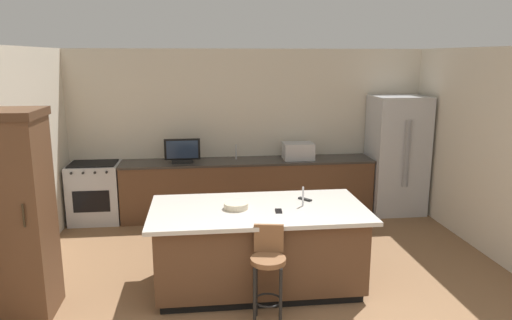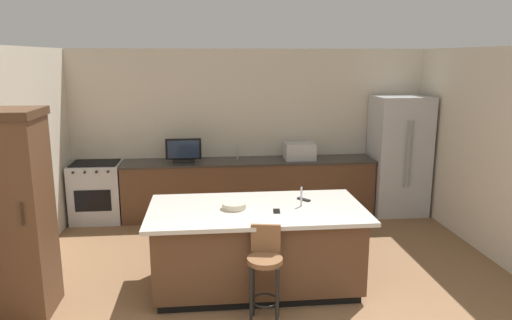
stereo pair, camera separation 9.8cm
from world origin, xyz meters
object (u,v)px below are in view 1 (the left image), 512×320
at_px(refrigerator, 397,155).
at_px(fruit_bowl, 236,206).
at_px(tv_monitor, 182,152).
at_px(kitchen_island, 258,247).
at_px(tv_remote, 305,199).
at_px(range_oven, 95,193).
at_px(bar_stool_center, 268,267).
at_px(cabinet_tower, 17,212).
at_px(microwave, 298,151).
at_px(cell_phone, 279,211).

xyz_separation_m(refrigerator, fruit_bowl, (-2.83, -2.40, -0.00)).
relative_size(refrigerator, tv_monitor, 3.49).
bearing_deg(tv_monitor, kitchen_island, -69.54).
height_order(refrigerator, tv_remote, refrigerator).
bearing_deg(range_oven, kitchen_island, -47.30).
xyz_separation_m(refrigerator, tv_remote, (-2.01, -2.17, -0.03)).
relative_size(kitchen_island, bar_stool_center, 2.46).
xyz_separation_m(range_oven, bar_stool_center, (2.27, -3.18, 0.10)).
bearing_deg(tv_remote, refrigerator, 7.78).
height_order(cabinet_tower, microwave, cabinet_tower).
relative_size(tv_monitor, bar_stool_center, 0.58).
bearing_deg(tv_remote, cell_phone, -174.47).
bearing_deg(range_oven, cell_phone, -46.58).
relative_size(kitchen_island, tv_monitor, 4.27).
bearing_deg(fruit_bowl, cell_phone, -18.02).
distance_m(fruit_bowl, cell_phone, 0.47).
xyz_separation_m(kitchen_island, cabinet_tower, (-2.39, -0.30, 0.60)).
bearing_deg(microwave, range_oven, -179.98).
bearing_deg(refrigerator, kitchen_island, -137.18).
bearing_deg(cabinet_tower, refrigerator, 28.41).
distance_m(microwave, tv_remote, 2.27).
bearing_deg(fruit_bowl, range_oven, 129.39).
xyz_separation_m(kitchen_island, fruit_bowl, (-0.24, -0.01, 0.49)).
bearing_deg(refrigerator, tv_monitor, 179.85).
distance_m(kitchen_island, range_oven, 3.34).
relative_size(cell_phone, tv_remote, 0.88).
xyz_separation_m(cabinet_tower, microwave, (3.34, 2.75, -0.02)).
relative_size(tv_monitor, cell_phone, 3.68).
relative_size(bar_stool_center, cell_phone, 6.38).
distance_m(tv_monitor, tv_remote, 2.63).
height_order(fruit_bowl, cell_phone, fruit_bowl).
bearing_deg(kitchen_island, tv_monitor, 110.46).
distance_m(kitchen_island, fruit_bowl, 0.55).
distance_m(microwave, bar_stool_center, 3.35).
bearing_deg(refrigerator, range_oven, 179.29).
xyz_separation_m(kitchen_island, range_oven, (-2.26, 2.45, -0.00)).
relative_size(refrigerator, fruit_bowl, 7.27).
height_order(cabinet_tower, tv_remote, cabinet_tower).
xyz_separation_m(range_oven, cabinet_tower, (-0.13, -2.75, 0.61)).
bearing_deg(kitchen_island, refrigerator, 42.82).
bearing_deg(range_oven, refrigerator, -0.71).
xyz_separation_m(cabinet_tower, fruit_bowl, (2.15, 0.29, -0.11)).
relative_size(range_oven, bar_stool_center, 0.98).
relative_size(range_oven, cell_phone, 6.28).
bearing_deg(cell_phone, tv_remote, 50.56).
height_order(kitchen_island, fruit_bowl, fruit_bowl).
height_order(microwave, bar_stool_center, microwave).
xyz_separation_m(cabinet_tower, cell_phone, (2.59, 0.15, -0.14)).
bearing_deg(cabinet_tower, kitchen_island, 7.12).
distance_m(bar_stool_center, cell_phone, 0.71).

